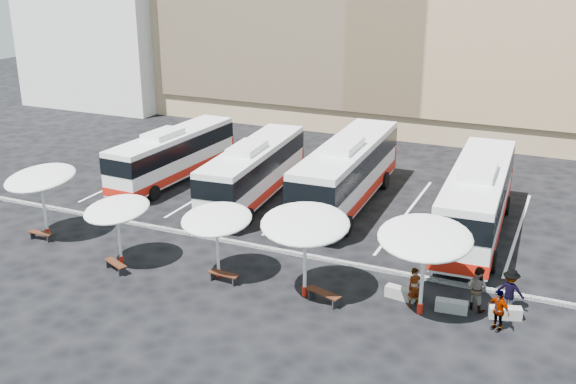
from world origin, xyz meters
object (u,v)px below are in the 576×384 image
at_px(sunshade_3, 305,224).
at_px(conc_bench_1, 451,306).
at_px(sunshade_0, 40,178).
at_px(passenger_2, 498,310).
at_px(passenger_0, 415,288).
at_px(bus_3, 477,198).
at_px(sunshade_1, 117,210).
at_px(sunshade_4, 425,238).
at_px(wood_bench_1, 116,265).
at_px(passenger_1, 477,289).
at_px(wood_bench_0, 41,234).
at_px(passenger_3, 510,291).
at_px(bus_0, 173,154).
at_px(bus_1, 254,170).
at_px(bus_2, 347,171).
at_px(conc_bench_0, 401,293).
at_px(wood_bench_2, 224,275).
at_px(sunshade_2, 217,219).
at_px(conc_bench_2, 505,313).
at_px(wood_bench_3, 324,295).

distance_m(sunshade_3, conc_bench_1, 6.80).
distance_m(sunshade_0, passenger_2, 22.51).
height_order(sunshade_3, passenger_0, sunshade_3).
xyz_separation_m(bus_3, passenger_2, (2.39, -9.16, -1.19)).
relative_size(sunshade_1, sunshade_4, 0.85).
height_order(wood_bench_1, passenger_1, passenger_1).
bearing_deg(passenger_0, wood_bench_0, 141.74).
distance_m(sunshade_4, wood_bench_1, 14.06).
distance_m(passenger_0, passenger_3, 3.80).
xyz_separation_m(bus_0, bus_1, (6.31, -1.14, 0.08)).
height_order(bus_2, conc_bench_0, bus_2).
bearing_deg(conc_bench_1, passenger_0, -171.09).
bearing_deg(wood_bench_1, sunshade_1, 110.84).
bearing_deg(bus_1, wood_bench_2, -75.19).
relative_size(bus_1, passenger_2, 6.79).
xyz_separation_m(sunshade_0, sunshade_2, (10.36, -0.45, -0.35)).
relative_size(bus_3, sunshade_2, 3.85).
bearing_deg(sunshade_2, wood_bench_0, -179.59).
height_order(bus_2, conc_bench_2, bus_2).
distance_m(bus_2, passenger_0, 12.12).
relative_size(wood_bench_0, passenger_3, 0.74).
bearing_deg(bus_0, wood_bench_1, -65.55).
height_order(sunshade_2, passenger_1, sunshade_2).
height_order(bus_2, passenger_1, bus_2).
bearing_deg(passenger_1, conc_bench_1, 61.11).
bearing_deg(wood_bench_2, passenger_0, 8.82).
distance_m(bus_0, sunshade_2, 14.38).
relative_size(bus_2, wood_bench_3, 7.79).
distance_m(bus_3, sunshade_1, 17.79).
height_order(wood_bench_0, passenger_3, passenger_3).
distance_m(wood_bench_0, conc_bench_0, 18.34).
relative_size(sunshade_3, wood_bench_3, 2.80).
xyz_separation_m(bus_2, bus_3, (7.48, -1.42, -0.04)).
xyz_separation_m(bus_0, passenger_1, (20.45, -9.07, -0.82)).
bearing_deg(passenger_2, sunshade_3, -145.72).
distance_m(bus_2, conc_bench_1, 12.87).
height_order(wood_bench_1, passenger_0, passenger_0).
xyz_separation_m(bus_1, wood_bench_2, (3.56, -10.06, -1.50)).
relative_size(wood_bench_3, passenger_3, 0.90).
height_order(bus_1, wood_bench_3, bus_1).
bearing_deg(sunshade_1, sunshade_2, 7.34).
bearing_deg(passenger_3, sunshade_2, 14.36).
relative_size(bus_2, passenger_3, 7.00).
bearing_deg(bus_2, passenger_2, -49.16).
relative_size(sunshade_2, wood_bench_2, 2.24).
relative_size(sunshade_0, passenger_3, 2.43).
relative_size(bus_3, sunshade_1, 3.31).
distance_m(sunshade_0, passenger_0, 19.18).
xyz_separation_m(bus_0, sunshade_0, (-0.95, -10.37, 1.38)).
distance_m(sunshade_3, passenger_2, 8.21).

